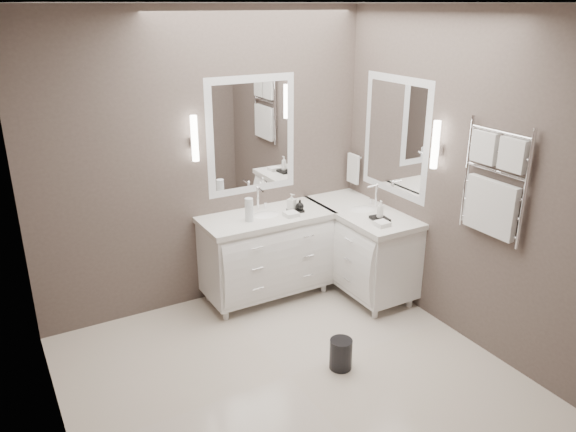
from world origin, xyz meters
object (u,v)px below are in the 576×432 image
vanity_back (266,250)px  vanity_right (361,244)px  towel_ladder (493,188)px  waste_bin (341,354)px

vanity_back → vanity_right: same height
vanity_back → towel_ladder: towel_ladder is taller
vanity_back → towel_ladder: (1.10, -1.63, 0.91)m
vanity_right → towel_ladder: size_ratio=1.38×
towel_ladder → vanity_right: bearing=99.8°
vanity_back → vanity_right: (0.88, -0.33, 0.00)m
towel_ladder → waste_bin: bearing=165.3°
vanity_back → towel_ladder: bearing=-55.9°
vanity_right → waste_bin: (-0.91, -1.00, -0.36)m
vanity_right → waste_bin: 1.40m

